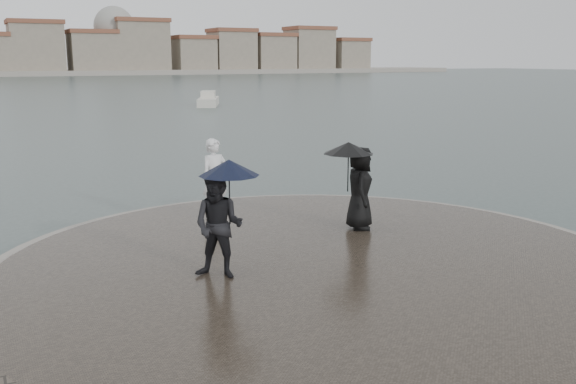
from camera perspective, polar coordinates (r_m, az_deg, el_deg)
ground at (r=9.57m, az=13.43°, el=-13.88°), size 400.00×400.00×0.00m
kerb_ring at (r=12.17m, az=2.77°, el=-7.08°), size 12.50×12.50×0.32m
quay_tip at (r=12.16m, az=2.78°, el=-6.99°), size 11.90×11.90×0.36m
statue at (r=15.18m, az=-6.50°, el=1.17°), size 0.77×0.58×1.91m
visitor_left at (r=11.05m, az=-5.99°, el=-1.89°), size 1.35×1.18×2.04m
visitor_right at (r=14.21m, az=6.15°, el=1.23°), size 1.28×1.19×1.95m
boats at (r=49.30m, az=-16.60°, el=6.99°), size 25.88×15.32×1.50m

